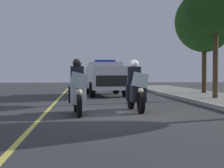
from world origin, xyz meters
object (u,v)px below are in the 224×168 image
Objects in this scene: police_suv at (105,77)px; tree_behind_suv at (205,22)px; police_motorcycle_lead_left at (78,92)px; tree_far_back at (216,4)px; cyclist_background at (137,79)px; police_motorcycle_lead_right at (136,90)px.

police_suv is 6.94m from tree_behind_suv.
tree_behind_suv is (-10.09, 7.53, 3.68)m from police_motorcycle_lead_left.
tree_far_back reaches higher than police_motorcycle_lead_left.
tree_far_back is (-5.47, 6.45, 3.82)m from police_motorcycle_lead_left.
police_motorcycle_lead_left is 0.35× the size of tree_behind_suv.
police_motorcycle_lead_left is at bearing -8.76° from police_suv.
police_motorcycle_lead_right is at bearing -8.96° from cyclist_background.
police_motorcycle_lead_right is at bearing -44.02° from tree_far_back.
police_suv is at bearing 171.24° from police_motorcycle_lead_left.
police_motorcycle_lead_left is 0.43× the size of police_suv.
police_motorcycle_lead_left is 1.22× the size of cyclist_background.
cyclist_background is 9.92m from tree_far_back.
tree_behind_suv reaches higher than police_motorcycle_lead_left.
tree_behind_suv is (-0.58, 6.07, 3.32)m from police_suv.
police_motorcycle_lead_left is 0.37× the size of tree_far_back.
tree_behind_suv is (-9.32, 5.62, 3.68)m from police_motorcycle_lead_right.
police_suv is (-8.73, -0.45, 0.37)m from police_motorcycle_lead_right.
police_motorcycle_lead_right is 1.22× the size of cyclist_background.
police_motorcycle_lead_left is at bearing -36.73° from tree_behind_suv.
tree_behind_suv is at bearing 166.84° from tree_far_back.
police_motorcycle_lead_right is at bearing -31.10° from tree_behind_suv.
police_motorcycle_lead_right is (-0.78, 1.91, 0.00)m from police_motorcycle_lead_left.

